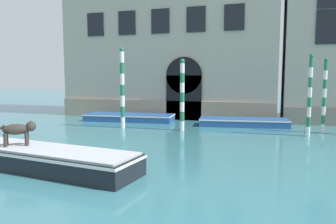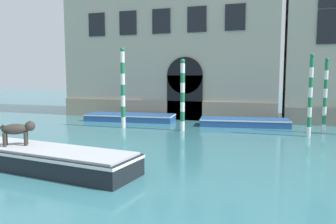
# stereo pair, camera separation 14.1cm
# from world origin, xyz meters

# --- Properties ---
(palazzo_left) EXTENTS (14.86, 6.13, 15.22)m
(palazzo_left) POSITION_xyz_m (1.32, 22.13, 7.59)
(palazzo_left) COLOR #B2A893
(palazzo_left) RESTS_ON ground_plane
(boat_foreground) EXTENTS (6.56, 2.43, 0.67)m
(boat_foreground) POSITION_xyz_m (1.66, 6.71, 0.36)
(boat_foreground) COLOR black
(boat_foreground) RESTS_ON ground_plane
(dog_on_deck) EXTENTS (1.02, 0.78, 0.79)m
(dog_on_deck) POSITION_xyz_m (0.75, 6.77, 1.18)
(dog_on_deck) COLOR #332D28
(dog_on_deck) RESTS_ON boat_foreground
(boat_moored_near_palazzo) EXTENTS (5.83, 2.29, 0.45)m
(boat_moored_near_palazzo) POSITION_xyz_m (-0.31, 17.62, 0.24)
(boat_moored_near_palazzo) COLOR #234C8C
(boat_moored_near_palazzo) RESTS_ON ground_plane
(boat_moored_far) EXTENTS (5.16, 2.17, 0.45)m
(boat_moored_far) POSITION_xyz_m (6.89, 17.54, 0.24)
(boat_moored_far) COLOR #234C8C
(boat_moored_far) RESTS_ON ground_plane
(mooring_pole_0) EXTENTS (0.25, 0.25, 4.43)m
(mooring_pole_0) POSITION_xyz_m (0.52, 14.91, 2.24)
(mooring_pole_0) COLOR white
(mooring_pole_0) RESTS_ON ground_plane
(mooring_pole_2) EXTENTS (0.25, 0.25, 3.76)m
(mooring_pole_2) POSITION_xyz_m (3.91, 14.99, 1.90)
(mooring_pole_2) COLOR white
(mooring_pole_2) RESTS_ON ground_plane
(mooring_pole_3) EXTENTS (0.19, 0.19, 3.93)m
(mooring_pole_3) POSITION_xyz_m (10.10, 15.19, 1.98)
(mooring_pole_3) COLOR white
(mooring_pole_3) RESTS_ON ground_plane
(mooring_pole_4) EXTENTS (0.19, 0.19, 3.78)m
(mooring_pole_4) POSITION_xyz_m (10.91, 16.41, 1.91)
(mooring_pole_4) COLOR white
(mooring_pole_4) RESTS_ON ground_plane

